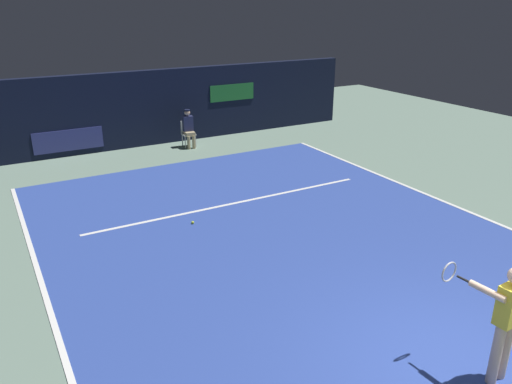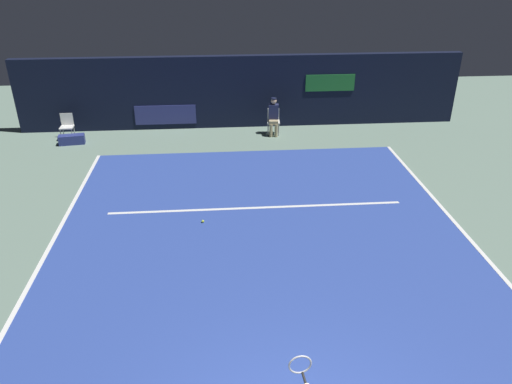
# 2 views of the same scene
# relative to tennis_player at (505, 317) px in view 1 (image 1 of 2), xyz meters

# --- Properties ---
(ground_plane) EXTENTS (30.78, 30.78, 0.00)m
(ground_plane) POSITION_rel_tennis_player_xyz_m (-0.26, 5.21, -0.99)
(ground_plane) COLOR slate
(court_surface) EXTENTS (9.64, 12.01, 0.01)m
(court_surface) POSITION_rel_tennis_player_xyz_m (-0.26, 5.21, -0.98)
(court_surface) COLOR #2D479E
(court_surface) RESTS_ON ground
(line_sideline_left) EXTENTS (0.10, 12.01, 0.01)m
(line_sideline_left) POSITION_rel_tennis_player_xyz_m (4.51, 5.21, -0.97)
(line_sideline_left) COLOR white
(line_sideline_left) RESTS_ON court_surface
(line_sideline_right) EXTENTS (0.10, 12.01, 0.01)m
(line_sideline_right) POSITION_rel_tennis_player_xyz_m (-5.03, 5.21, -0.97)
(line_sideline_right) COLOR white
(line_sideline_right) RESTS_ON court_surface
(line_service) EXTENTS (7.52, 0.10, 0.01)m
(line_service) POSITION_rel_tennis_player_xyz_m (-0.26, 7.31, -0.97)
(line_service) COLOR white
(line_service) RESTS_ON court_surface
(back_wall) EXTENTS (16.02, 0.33, 2.60)m
(back_wall) POSITION_rel_tennis_player_xyz_m (-0.26, 13.80, 0.31)
(back_wall) COLOR black
(back_wall) RESTS_ON ground
(tennis_player) EXTENTS (0.67, 0.93, 1.73)m
(tennis_player) POSITION_rel_tennis_player_xyz_m (0.00, 0.00, 0.00)
(tennis_player) COLOR beige
(tennis_player) RESTS_ON ground
(line_judge_on_chair) EXTENTS (0.47, 0.55, 1.32)m
(line_judge_on_chair) POSITION_rel_tennis_player_xyz_m (0.79, 12.77, -0.30)
(line_judge_on_chair) COLOR white
(line_judge_on_chair) RESTS_ON ground
(tennis_ball) EXTENTS (0.07, 0.07, 0.07)m
(tennis_ball) POSITION_rel_tennis_player_xyz_m (-1.62, 6.68, -0.94)
(tennis_ball) COLOR #CCE033
(tennis_ball) RESTS_ON court_surface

